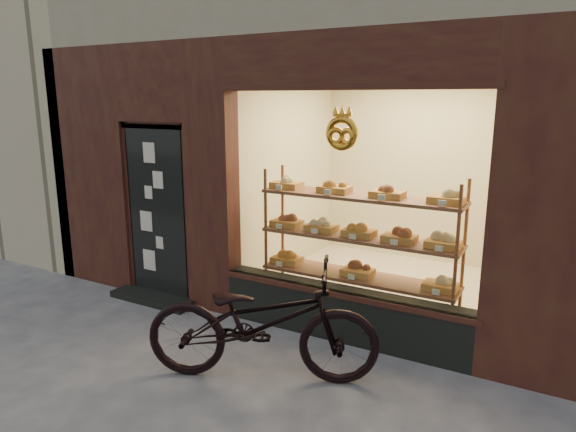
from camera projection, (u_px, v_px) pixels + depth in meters
The scene contains 3 objects.
neighbor_left at pixel (11, 10), 12.09m from camera, with size 12.00×7.00×9.00m, color #B7B08E.
display_shelf at pixel (358, 248), 5.60m from camera, with size 2.20×0.45×1.70m.
bicycle at pixel (262, 322), 4.53m from camera, with size 0.72×2.07×1.09m, color black.
Camera 1 is at (2.41, -2.51, 2.48)m, focal length 32.00 mm.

